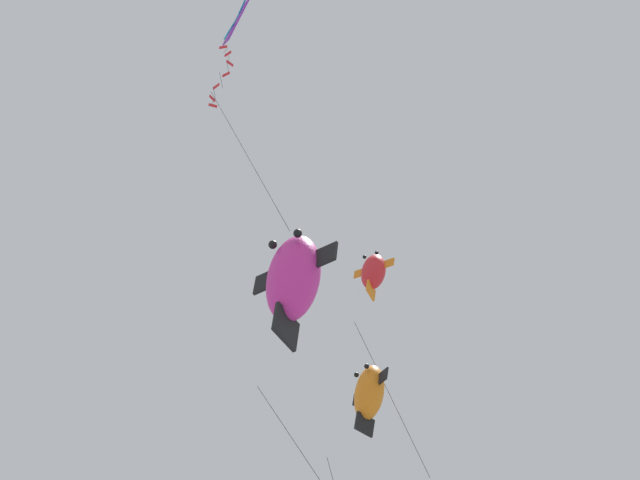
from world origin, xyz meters
The scene contains 4 objects.
kite_diamond_mid_left centered at (3.61, -2.53, 25.11)m, with size 2.08×1.24×6.44m.
kite_fish_near_right centered at (4.31, -1.22, 18.88)m, with size 2.34×1.68×6.56m.
kite_fish_low_drifter centered at (3.47, 3.17, 22.43)m, with size 1.58×1.06×5.79m.
kite_fish_far_centre centered at (3.26, 3.15, 19.22)m, with size 1.90×1.61×9.87m.
Camera 1 is at (13.06, -13.79, 6.46)m, focal length 62.16 mm.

